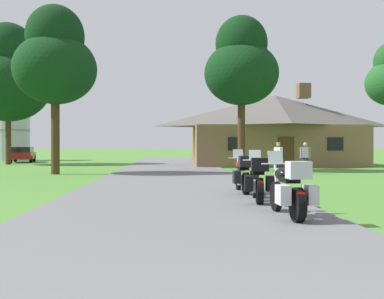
# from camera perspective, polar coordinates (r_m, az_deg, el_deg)

# --- Properties ---
(ground_plane) EXTENTS (500.00, 500.00, 0.00)m
(ground_plane) POSITION_cam_1_polar(r_m,az_deg,el_deg) (21.29, -2.34, -3.52)
(ground_plane) COLOR #4C8433
(asphalt_driveway) EXTENTS (6.40, 80.00, 0.06)m
(asphalt_driveway) POSITION_cam_1_polar(r_m,az_deg,el_deg) (19.30, -2.30, -3.84)
(asphalt_driveway) COLOR slate
(asphalt_driveway) RESTS_ON ground
(motorcycle_black_nearest_to_camera) EXTENTS (0.76, 2.08, 1.30)m
(motorcycle_black_nearest_to_camera) POSITION_cam_1_polar(r_m,az_deg,el_deg) (9.13, 12.05, -4.93)
(motorcycle_black_nearest_to_camera) COLOR black
(motorcycle_black_nearest_to_camera) RESTS_ON asphalt_driveway
(motorcycle_orange_second_in_row) EXTENTS (0.85, 2.08, 1.30)m
(motorcycle_orange_second_in_row) POSITION_cam_1_polar(r_m,az_deg,el_deg) (11.63, 8.21, -3.78)
(motorcycle_orange_second_in_row) COLOR black
(motorcycle_orange_second_in_row) RESTS_ON asphalt_driveway
(motorcycle_red_farthest_in_row) EXTENTS (0.72, 2.08, 1.30)m
(motorcycle_red_farthest_in_row) POSITION_cam_1_polar(r_m,az_deg,el_deg) (13.86, 6.39, -3.11)
(motorcycle_red_farthest_in_row) COLOR black
(motorcycle_red_farthest_in_row) RESTS_ON asphalt_driveway
(stone_lodge) EXTENTS (12.88, 7.06, 6.19)m
(stone_lodge) POSITION_cam_1_polar(r_m,az_deg,el_deg) (35.04, 10.25, 2.47)
(stone_lodge) COLOR brown
(stone_lodge) RESTS_ON ground
(bystander_gray_shirt_near_lodge) EXTENTS (0.52, 0.33, 1.67)m
(bystander_gray_shirt_near_lodge) POSITION_cam_1_polar(r_m,az_deg,el_deg) (24.85, 13.88, -0.82)
(bystander_gray_shirt_near_lodge) COLOR navy
(bystander_gray_shirt_near_lodge) RESTS_ON ground
(bystander_white_shirt_beside_signpost) EXTENTS (0.43, 0.41, 1.69)m
(bystander_white_shirt_beside_signpost) POSITION_cam_1_polar(r_m,az_deg,el_deg) (25.91, 10.67, -0.73)
(bystander_white_shirt_beside_signpost) COLOR black
(bystander_white_shirt_beside_signpost) RESTS_ON ground
(tree_by_lodge_front) EXTENTS (4.40, 4.40, 9.18)m
(tree_by_lodge_front) POSITION_cam_1_polar(r_m,az_deg,el_deg) (27.72, 6.16, 10.39)
(tree_by_lodge_front) COLOR #422D19
(tree_by_lodge_front) RESTS_ON ground
(tree_left_far) EXTENTS (6.59, 6.59, 11.37)m
(tree_left_far) POSITION_cam_1_polar(r_m,az_deg,el_deg) (40.05, -21.87, 8.39)
(tree_left_far) COLOR #422D19
(tree_left_far) RESTS_ON ground
(tree_left_near) EXTENTS (4.30, 4.30, 8.82)m
(tree_left_near) POSITION_cam_1_polar(r_m,az_deg,el_deg) (25.34, -16.64, 10.64)
(tree_left_near) COLOR #422D19
(tree_left_near) RESTS_ON ground
(metal_silo_distant) EXTENTS (3.74, 3.74, 7.14)m
(metal_silo_distant) POSITION_cam_1_polar(r_m,az_deg,el_deg) (51.02, -21.51, 2.75)
(metal_silo_distant) COLOR #B2B7BC
(metal_silo_distant) RESTS_ON ground
(parked_red_suv_far_left) EXTENTS (2.66, 4.86, 1.40)m
(parked_red_suv_far_left) POSITION_cam_1_polar(r_m,az_deg,el_deg) (44.36, -20.28, -0.51)
(parked_red_suv_far_left) COLOR maroon
(parked_red_suv_far_left) RESTS_ON ground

